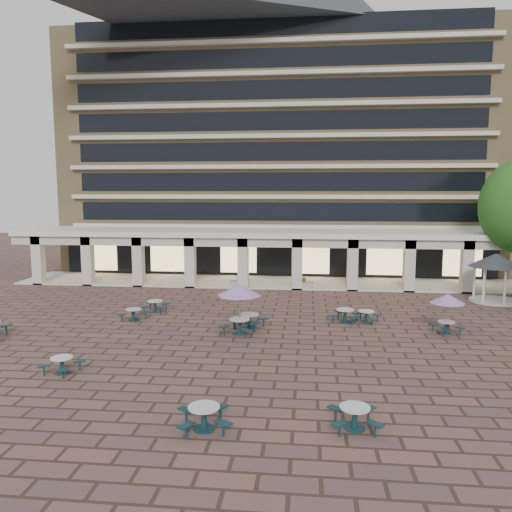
% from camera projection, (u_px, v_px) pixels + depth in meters
% --- Properties ---
extents(ground, '(120.00, 120.00, 0.00)m').
position_uv_depth(ground, '(252.00, 333.00, 26.82)').
color(ground, brown).
rests_on(ground, ground).
extents(apartment_building, '(40.00, 15.50, 25.20)m').
position_uv_depth(apartment_building, '(280.00, 141.00, 50.31)').
color(apartment_building, tan).
rests_on(apartment_building, ground).
extents(retail_arcade, '(42.00, 6.60, 4.40)m').
position_uv_depth(retail_arcade, '(272.00, 247.00, 41.03)').
color(retail_arcade, white).
rests_on(retail_arcade, ground).
extents(picnic_table_1, '(2.01, 2.01, 0.78)m').
position_uv_depth(picnic_table_1, '(204.00, 416.00, 15.95)').
color(picnic_table_1, '#14353D').
rests_on(picnic_table_1, ground).
extents(picnic_table_2, '(1.75, 1.75, 0.74)m').
position_uv_depth(picnic_table_2, '(355.00, 415.00, 16.00)').
color(picnic_table_2, '#14353D').
rests_on(picnic_table_2, ground).
extents(picnic_table_5, '(1.78, 1.78, 0.68)m').
position_uv_depth(picnic_table_5, '(62.00, 364.00, 20.91)').
color(picnic_table_5, '#14353D').
rests_on(picnic_table_5, ground).
extents(picnic_table_6, '(2.35, 2.35, 2.71)m').
position_uv_depth(picnic_table_6, '(239.00, 292.00, 26.37)').
color(picnic_table_6, '#14353D').
rests_on(picnic_table_6, ground).
extents(picnic_table_8, '(1.70, 1.70, 0.73)m').
position_uv_depth(picnic_table_8, '(155.00, 305.00, 31.46)').
color(picnic_table_8, '#14353D').
rests_on(picnic_table_8, ground).
extents(picnic_table_9, '(2.19, 2.19, 0.80)m').
position_uv_depth(picnic_table_9, '(249.00, 320.00, 27.81)').
color(picnic_table_9, '#14353D').
rests_on(picnic_table_9, ground).
extents(picnic_table_10, '(2.08, 2.08, 0.77)m').
position_uv_depth(picnic_table_10, '(345.00, 314.00, 29.02)').
color(picnic_table_10, '#14353D').
rests_on(picnic_table_10, ground).
extents(picnic_table_11, '(1.86, 1.86, 2.15)m').
position_uv_depth(picnic_table_11, '(448.00, 300.00, 26.55)').
color(picnic_table_11, '#14353D').
rests_on(picnic_table_11, ground).
extents(picnic_table_12, '(1.81, 1.81, 0.68)m').
position_uv_depth(picnic_table_12, '(134.00, 313.00, 29.49)').
color(picnic_table_12, '#14353D').
rests_on(picnic_table_12, ground).
extents(picnic_table_13, '(1.93, 1.93, 0.70)m').
position_uv_depth(picnic_table_13, '(366.00, 316.00, 28.94)').
color(picnic_table_13, '#14353D').
rests_on(picnic_table_13, ground).
extents(gazebo, '(3.57, 3.57, 3.32)m').
position_uv_depth(gazebo, '(496.00, 266.00, 34.14)').
color(gazebo, beige).
rests_on(gazebo, ground).
extents(planter_left, '(1.50, 0.60, 1.17)m').
position_uv_depth(planter_left, '(239.00, 281.00, 39.74)').
color(planter_left, '#9A9A94').
rests_on(planter_left, ground).
extents(planter_right, '(1.50, 0.67, 1.16)m').
position_uv_depth(planter_right, '(304.00, 283.00, 39.22)').
color(planter_right, '#9A9A94').
rests_on(planter_right, ground).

